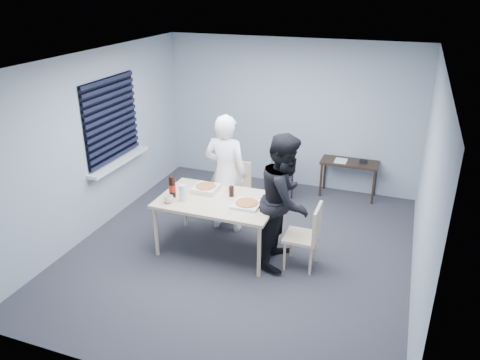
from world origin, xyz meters
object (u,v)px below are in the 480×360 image
at_px(side_table, 349,166).
at_px(soda_bottle, 172,187).
at_px(chair_far, 236,186).
at_px(stool, 282,178).
at_px(person_black, 285,200).
at_px(mug_b, 231,188).
at_px(person_white, 226,174).
at_px(chair_right, 308,233).
at_px(backpack, 282,159).
at_px(mug_a, 169,199).
at_px(dining_table, 218,203).

bearing_deg(side_table, soda_bottle, -128.99).
xyz_separation_m(chair_far, stool, (0.53, 0.75, -0.09)).
distance_m(person_black, mug_b, 0.88).
distance_m(side_table, mug_b, 2.50).
xyz_separation_m(person_white, soda_bottle, (-0.48, -0.75, 0.03)).
xyz_separation_m(chair_right, side_table, (0.18, 2.40, 0.05)).
bearing_deg(backpack, stool, 78.66).
distance_m(side_table, backpack, 1.21).
height_order(person_black, mug_b, person_black).
bearing_deg(mug_a, backpack, 64.88).
bearing_deg(chair_right, soda_bottle, -176.41).
bearing_deg(side_table, chair_right, -94.29).
height_order(person_white, person_black, same).
relative_size(person_white, stool, 3.30).
distance_m(dining_table, side_table, 2.78).
height_order(person_black, soda_bottle, person_black).
height_order(chair_far, stool, chair_far).
xyz_separation_m(chair_right, stool, (-0.85, 1.80, -0.09)).
xyz_separation_m(stool, backpack, (0.00, -0.01, 0.33)).
xyz_separation_m(dining_table, mug_b, (0.08, 0.29, 0.11)).
xyz_separation_m(person_white, stool, (0.53, 1.17, -0.46)).
bearing_deg(soda_bottle, backpack, 62.03).
distance_m(side_table, mug_a, 3.36).
height_order(person_white, stool, person_white).
relative_size(side_table, backpack, 2.07).
relative_size(person_black, stool, 3.30).
relative_size(backpack, soda_bottle, 1.54).
bearing_deg(side_table, dining_table, -121.05).
xyz_separation_m(dining_table, soda_bottle, (-0.61, -0.14, 0.20)).
distance_m(chair_far, mug_b, 0.82).
bearing_deg(person_white, person_black, 151.46).
bearing_deg(stool, person_white, -114.42).
distance_m(dining_table, person_black, 0.93).
bearing_deg(chair_right, side_table, 85.71).
height_order(person_white, mug_a, person_white).
xyz_separation_m(chair_far, backpack, (0.53, 0.73, 0.25)).
bearing_deg(dining_table, backpack, 77.07).
distance_m(person_black, backpack, 1.80).
height_order(chair_right, mug_b, chair_right).
relative_size(side_table, stool, 1.79).
distance_m(person_black, mug_a, 1.53).
bearing_deg(backpack, mug_a, -126.46).
bearing_deg(dining_table, mug_a, -150.93).
height_order(stool, mug_a, mug_a).
bearing_deg(person_black, side_table, -12.52).
bearing_deg(dining_table, side_table, 58.95).
relative_size(chair_far, person_black, 0.50).
bearing_deg(person_black, mug_a, 103.57).
bearing_deg(chair_far, backpack, 54.15).
distance_m(chair_right, person_white, 1.56).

